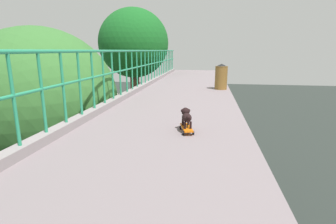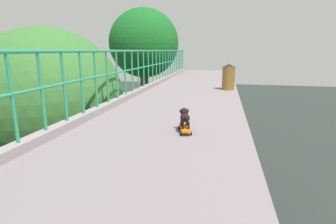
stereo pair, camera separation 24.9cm
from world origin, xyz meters
name	(u,v)px [view 1 (the left image)]	position (x,y,z in m)	size (l,w,h in m)	color
car_yellow_cab_fifth	(38,223)	(-4.55, 7.38, 0.71)	(1.93, 4.49, 1.58)	yellow
city_bus	(80,121)	(-8.31, 18.45, 1.85)	(2.78, 11.49, 3.26)	beige
roadside_tree_mid	(42,103)	(-2.47, 5.57, 6.11)	(4.15, 4.15, 8.15)	brown
roadside_tree_far	(134,46)	(-2.27, 14.08, 7.78)	(3.99, 3.99, 9.88)	brown
toy_skateboard	(187,128)	(1.75, 3.25, 6.28)	(0.28, 0.50, 0.09)	orange
small_dog	(186,116)	(1.74, 3.28, 6.48)	(0.22, 0.39, 0.30)	black
litter_bin	(221,76)	(2.49, 8.24, 6.66)	(0.42, 0.42, 0.87)	brown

